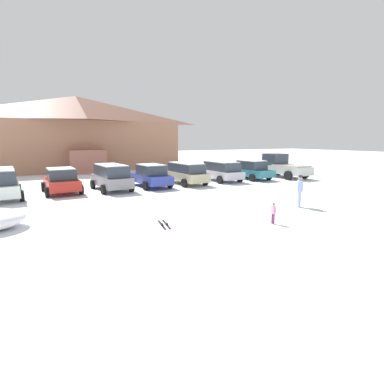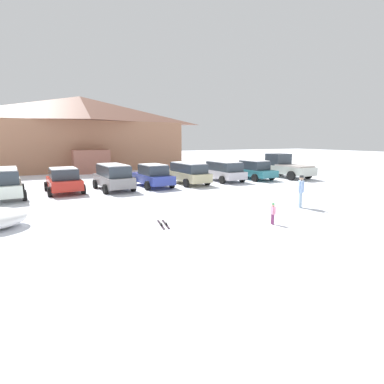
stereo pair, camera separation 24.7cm
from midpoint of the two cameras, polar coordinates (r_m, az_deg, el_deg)
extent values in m
plane|color=white|center=(9.98, 26.31, -11.40)|extent=(160.00, 160.00, 0.00)
cube|color=#A06D51|center=(37.77, -20.97, 8.21)|extent=(22.05, 9.21, 5.45)
pyramid|color=brown|center=(37.92, -21.37, 14.50)|extent=(22.67, 9.83, 2.88)
cube|color=#A36352|center=(32.78, -19.45, 5.45)|extent=(3.66, 1.92, 2.40)
cube|color=white|center=(20.89, -32.91, 0.65)|extent=(2.20, 4.80, 0.67)
cylinder|color=black|center=(22.38, -30.31, 0.53)|extent=(0.27, 0.66, 0.64)
cylinder|color=black|center=(19.51, -29.98, -0.64)|extent=(0.27, 0.66, 0.64)
cube|color=#B5271D|center=(21.43, -23.94, 1.52)|extent=(2.09, 4.12, 0.62)
cube|color=#2D3842|center=(21.16, -23.99, 3.15)|extent=(1.74, 2.18, 0.65)
cube|color=white|center=(21.12, -24.05, 4.11)|extent=(1.63, 2.07, 0.06)
cylinder|color=black|center=(22.61, -26.77, 0.91)|extent=(0.26, 0.65, 0.64)
cylinder|color=black|center=(22.83, -21.83, 1.35)|extent=(0.26, 0.65, 0.64)
cylinder|color=black|center=(20.15, -26.20, -0.03)|extent=(0.26, 0.65, 0.64)
cylinder|color=black|center=(20.40, -20.68, 0.47)|extent=(0.26, 0.65, 0.64)
cube|color=gray|center=(21.39, -15.45, 2.09)|extent=(2.11, 4.37, 0.68)
cube|color=#2D3842|center=(21.23, -15.47, 3.95)|extent=(1.81, 3.34, 0.72)
cube|color=white|center=(21.20, -15.52, 5.00)|extent=(1.69, 3.17, 0.06)
cylinder|color=black|center=(22.45, -18.69, 1.40)|extent=(0.28, 0.66, 0.64)
cylinder|color=black|center=(22.96, -14.14, 1.81)|extent=(0.28, 0.66, 0.64)
cylinder|color=black|center=(19.94, -16.86, 0.48)|extent=(0.28, 0.66, 0.64)
cylinder|color=black|center=(20.51, -11.81, 0.95)|extent=(0.28, 0.66, 0.64)
cube|color=#2F3E9D|center=(22.37, -8.28, 2.58)|extent=(2.09, 4.40, 0.61)
cube|color=#2D3842|center=(22.10, -8.10, 4.20)|extent=(1.72, 2.34, 0.69)
cube|color=white|center=(22.06, -8.13, 5.17)|extent=(1.60, 2.22, 0.06)
cylinder|color=black|center=(23.27, -11.72, 2.01)|extent=(0.27, 0.66, 0.64)
cylinder|color=black|center=(23.99, -7.48, 2.37)|extent=(0.27, 0.66, 0.64)
cylinder|color=black|center=(20.83, -9.17, 1.17)|extent=(0.27, 0.66, 0.64)
cylinder|color=black|center=(21.63, -4.55, 1.59)|extent=(0.27, 0.66, 0.64)
cube|color=tan|center=(23.48, -1.51, 3.07)|extent=(2.04, 4.53, 0.64)
cube|color=#2D3842|center=(23.34, -1.41, 4.64)|extent=(1.76, 3.46, 0.67)
cube|color=white|center=(23.31, -1.41, 5.54)|extent=(1.64, 3.28, 0.06)
cylinder|color=black|center=(24.28, -5.03, 2.50)|extent=(0.27, 0.65, 0.64)
cylinder|color=black|center=(25.16, -1.24, 2.80)|extent=(0.27, 0.65, 0.64)
cylinder|color=black|center=(21.89, -1.81, 1.72)|extent=(0.27, 0.65, 0.64)
cylinder|color=black|center=(22.86, 2.24, 2.07)|extent=(0.27, 0.65, 0.64)
cube|color=#BBB7C3|center=(25.29, 5.26, 3.47)|extent=(2.02, 4.18, 0.59)
cube|color=#2D3842|center=(25.16, 5.39, 4.92)|extent=(1.76, 3.19, 0.70)
cube|color=white|center=(25.13, 5.40, 5.78)|extent=(1.64, 3.03, 0.06)
cylinder|color=black|center=(25.84, 1.81, 2.99)|extent=(0.25, 0.65, 0.64)
cylinder|color=black|center=(26.93, 5.44, 3.23)|extent=(0.25, 0.65, 0.64)
cylinder|color=black|center=(23.72, 5.03, 2.33)|extent=(0.25, 0.65, 0.64)
cylinder|color=black|center=(24.91, 8.81, 2.61)|extent=(0.25, 0.65, 0.64)
cube|color=teal|center=(27.07, 10.63, 3.75)|extent=(2.14, 4.66, 0.57)
cube|color=#2D3842|center=(26.84, 11.00, 5.07)|extent=(1.76, 2.47, 0.72)
cube|color=white|center=(26.81, 11.03, 5.90)|extent=(1.64, 2.35, 0.06)
cylinder|color=black|center=(27.53, 7.15, 3.35)|extent=(0.27, 0.65, 0.64)
cylinder|color=black|center=(28.78, 10.17, 3.55)|extent=(0.27, 0.65, 0.64)
cylinder|color=black|center=(25.42, 11.12, 2.69)|extent=(0.27, 0.65, 0.64)
cylinder|color=black|center=(26.77, 14.18, 2.93)|extent=(0.27, 0.65, 0.64)
cube|color=#B8BEB4|center=(28.84, 16.73, 4.16)|extent=(2.15, 5.38, 0.70)
cube|color=#2D3842|center=(29.51, 15.32, 6.06)|extent=(1.84, 1.77, 1.05)
cube|color=beige|center=(28.18, 18.14, 4.80)|extent=(2.05, 2.99, 0.12)
cylinder|color=black|center=(29.26, 13.02, 3.71)|extent=(0.29, 0.81, 0.80)
cylinder|color=black|center=(30.72, 15.90, 3.88)|extent=(0.29, 0.81, 0.80)
cylinder|color=black|center=(27.04, 17.60, 3.01)|extent=(0.29, 0.81, 0.80)
cylinder|color=black|center=(28.61, 20.45, 3.20)|extent=(0.29, 0.81, 0.80)
cylinder|color=#98B7D4|center=(16.45, 19.28, -1.28)|extent=(0.15, 0.15, 0.82)
cylinder|color=#98B7D4|center=(16.28, 19.36, -1.40)|extent=(0.15, 0.15, 0.82)
cube|color=#95B5E4|center=(16.25, 19.46, 1.08)|extent=(0.44, 0.46, 0.58)
cylinder|color=#95B5E4|center=(16.50, 19.34, 1.27)|extent=(0.11, 0.11, 0.55)
cylinder|color=#95B5E4|center=(16.00, 19.59, 0.99)|extent=(0.11, 0.11, 0.55)
sphere|color=tan|center=(16.20, 19.54, 2.46)|extent=(0.21, 0.21, 0.21)
cylinder|color=#282A2E|center=(16.18, 19.56, 2.86)|extent=(0.20, 0.20, 0.10)
cylinder|color=#773363|center=(12.82, 14.75, -5.02)|extent=(0.08, 0.08, 0.44)
cylinder|color=#773363|center=(12.90, 14.53, -4.91)|extent=(0.08, 0.08, 0.44)
cube|color=pink|center=(12.77, 14.72, -3.34)|extent=(0.16, 0.23, 0.31)
cylinder|color=pink|center=(12.65, 15.04, -3.44)|extent=(0.06, 0.06, 0.29)
cylinder|color=pink|center=(12.88, 14.40, -3.18)|extent=(0.06, 0.06, 0.29)
sphere|color=tan|center=(12.72, 14.76, -2.41)|extent=(0.11, 0.11, 0.11)
cylinder|color=#3C9852|center=(12.71, 14.77, -2.15)|extent=(0.11, 0.11, 0.05)
cube|color=black|center=(12.41, -6.37, -6.24)|extent=(0.32, 1.38, 0.02)
cube|color=black|center=(12.35, -6.32, -6.13)|extent=(0.11, 0.21, 0.06)
cube|color=black|center=(12.45, -5.46, -6.17)|extent=(0.32, 1.38, 0.02)
cube|color=black|center=(12.39, -5.41, -6.06)|extent=(0.11, 0.21, 0.06)
camera|label=1|loc=(0.12, -90.50, -0.09)|focal=28.00mm
camera|label=2|loc=(0.12, 89.50, 0.09)|focal=28.00mm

